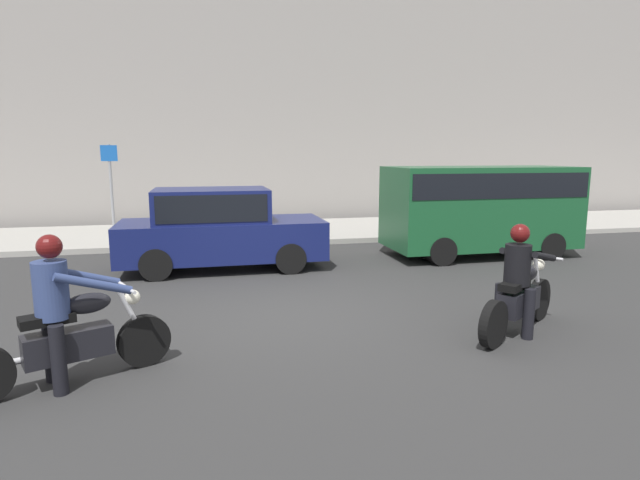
{
  "coord_description": "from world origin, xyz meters",
  "views": [
    {
      "loc": [
        -1.22,
        -7.53,
        2.45
      ],
      "look_at": [
        0.5,
        -0.03,
        1.15
      ],
      "focal_mm": 28.73,
      "sensor_mm": 36.0,
      "label": 1
    }
  ],
  "objects_px": {
    "parked_sedan_navy": "(219,228)",
    "motorcycle_with_rider_black_leather": "(519,289)",
    "parked_van_forest_green": "(480,204)",
    "motorcycle_with_rider_denim_blue": "(66,325)",
    "street_sign_post": "(111,181)"
  },
  "relations": [
    {
      "from": "motorcycle_with_rider_black_leather",
      "to": "parked_van_forest_green",
      "type": "bearing_deg",
      "value": 65.43
    },
    {
      "from": "motorcycle_with_rider_denim_blue",
      "to": "parked_van_forest_green",
      "type": "bearing_deg",
      "value": 34.3
    },
    {
      "from": "parked_sedan_navy",
      "to": "motorcycle_with_rider_black_leather",
      "type": "bearing_deg",
      "value": -52.33
    },
    {
      "from": "motorcycle_with_rider_denim_blue",
      "to": "parked_van_forest_green",
      "type": "xyz_separation_m",
      "value": [
        7.95,
        5.42,
        0.58
      ]
    },
    {
      "from": "parked_van_forest_green",
      "to": "street_sign_post",
      "type": "xyz_separation_m",
      "value": [
        -8.99,
        4.32,
        0.45
      ]
    },
    {
      "from": "parked_sedan_navy",
      "to": "street_sign_post",
      "type": "relative_size",
      "value": 1.66
    },
    {
      "from": "motorcycle_with_rider_black_leather",
      "to": "motorcycle_with_rider_denim_blue",
      "type": "xyz_separation_m",
      "value": [
        -5.63,
        -0.34,
        0.04
      ]
    },
    {
      "from": "motorcycle_with_rider_denim_blue",
      "to": "street_sign_post",
      "type": "distance_m",
      "value": 9.86
    },
    {
      "from": "motorcycle_with_rider_black_leather",
      "to": "street_sign_post",
      "type": "bearing_deg",
      "value": 125.31
    },
    {
      "from": "motorcycle_with_rider_denim_blue",
      "to": "parked_van_forest_green",
      "type": "distance_m",
      "value": 9.64
    },
    {
      "from": "motorcycle_with_rider_black_leather",
      "to": "motorcycle_with_rider_denim_blue",
      "type": "distance_m",
      "value": 5.64
    },
    {
      "from": "parked_sedan_navy",
      "to": "parked_van_forest_green",
      "type": "relative_size",
      "value": 0.96
    },
    {
      "from": "motorcycle_with_rider_black_leather",
      "to": "street_sign_post",
      "type": "relative_size",
      "value": 0.72
    },
    {
      "from": "parked_van_forest_green",
      "to": "motorcycle_with_rider_denim_blue",
      "type": "bearing_deg",
      "value": -145.7
    },
    {
      "from": "motorcycle_with_rider_denim_blue",
      "to": "parked_van_forest_green",
      "type": "height_order",
      "value": "parked_van_forest_green"
    }
  ]
}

